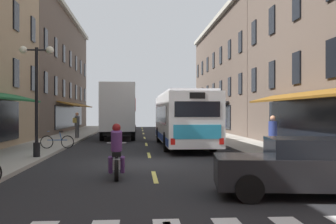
{
  "coord_description": "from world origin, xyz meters",
  "views": [
    {
      "loc": [
        -0.52,
        -16.42,
        2.02
      ],
      "look_at": [
        0.98,
        4.32,
        2.01
      ],
      "focal_mm": 44.68,
      "sensor_mm": 36.0,
      "label": 1
    }
  ],
  "objects_px": {
    "sedan_mid": "(126,124)",
    "pedestrian_far": "(273,135)",
    "pedestrian_mid": "(224,127)",
    "pedestrian_rear": "(219,126)",
    "street_lamp_twin": "(37,95)",
    "box_truck": "(118,112)",
    "bicycle_mid": "(57,141)",
    "pedestrian_near": "(77,124)",
    "motorcycle_rider": "(116,154)",
    "transit_bus": "(183,119)",
    "sedan_near": "(317,167)"
  },
  "relations": [
    {
      "from": "sedan_mid",
      "to": "pedestrian_far",
      "type": "xyz_separation_m",
      "value": [
        6.89,
        -25.57,
        0.29
      ]
    },
    {
      "from": "pedestrian_mid",
      "to": "pedestrian_rear",
      "type": "height_order",
      "value": "pedestrian_rear"
    },
    {
      "from": "sedan_mid",
      "to": "street_lamp_twin",
      "type": "bearing_deg",
      "value": -96.83
    },
    {
      "from": "box_truck",
      "to": "pedestrian_rear",
      "type": "distance_m",
      "value": 7.59
    },
    {
      "from": "bicycle_mid",
      "to": "pedestrian_near",
      "type": "bearing_deg",
      "value": 91.86
    },
    {
      "from": "box_truck",
      "to": "pedestrian_mid",
      "type": "bearing_deg",
      "value": -23.72
    },
    {
      "from": "bicycle_mid",
      "to": "street_lamp_twin",
      "type": "distance_m",
      "value": 4.63
    },
    {
      "from": "motorcycle_rider",
      "to": "bicycle_mid",
      "type": "xyz_separation_m",
      "value": [
        -3.48,
        8.87,
        -0.21
      ]
    },
    {
      "from": "box_truck",
      "to": "sedan_mid",
      "type": "relative_size",
      "value": 1.64
    },
    {
      "from": "transit_bus",
      "to": "box_truck",
      "type": "bearing_deg",
      "value": 119.38
    },
    {
      "from": "pedestrian_mid",
      "to": "street_lamp_twin",
      "type": "xyz_separation_m",
      "value": [
        -10.02,
        -10.3,
        1.76
      ]
    },
    {
      "from": "sedan_near",
      "to": "bicycle_mid",
      "type": "xyz_separation_m",
      "value": [
        -8.38,
        12.16,
        -0.21
      ]
    },
    {
      "from": "transit_bus",
      "to": "sedan_near",
      "type": "relative_size",
      "value": 2.27
    },
    {
      "from": "sedan_near",
      "to": "pedestrian_near",
      "type": "bearing_deg",
      "value": 112.36
    },
    {
      "from": "transit_bus",
      "to": "motorcycle_rider",
      "type": "xyz_separation_m",
      "value": [
        -3.25,
        -11.11,
        -0.92
      ]
    },
    {
      "from": "bicycle_mid",
      "to": "pedestrian_near",
      "type": "xyz_separation_m",
      "value": [
        -0.29,
        8.92,
        0.61
      ]
    },
    {
      "from": "sedan_near",
      "to": "pedestrian_far",
      "type": "relative_size",
      "value": 2.85
    },
    {
      "from": "sedan_near",
      "to": "street_lamp_twin",
      "type": "xyz_separation_m",
      "value": [
        -8.46,
        8.1,
        2.0
      ]
    },
    {
      "from": "pedestrian_near",
      "to": "sedan_near",
      "type": "bearing_deg",
      "value": -33.37
    },
    {
      "from": "box_truck",
      "to": "motorcycle_rider",
      "type": "bearing_deg",
      "value": -87.49
    },
    {
      "from": "motorcycle_rider",
      "to": "pedestrian_near",
      "type": "xyz_separation_m",
      "value": [
        -3.77,
        17.8,
        0.41
      ]
    },
    {
      "from": "pedestrian_mid",
      "to": "box_truck",
      "type": "bearing_deg",
      "value": 67.46
    },
    {
      "from": "sedan_mid",
      "to": "pedestrian_near",
      "type": "relative_size",
      "value": 2.52
    },
    {
      "from": "transit_bus",
      "to": "sedan_near",
      "type": "distance_m",
      "value": 14.52
    },
    {
      "from": "sedan_near",
      "to": "pedestrian_mid",
      "type": "relative_size",
      "value": 3.07
    },
    {
      "from": "transit_bus",
      "to": "sedan_mid",
      "type": "height_order",
      "value": "transit_bus"
    },
    {
      "from": "motorcycle_rider",
      "to": "sedan_near",
      "type": "bearing_deg",
      "value": -33.85
    },
    {
      "from": "transit_bus",
      "to": "sedan_near",
      "type": "xyz_separation_m",
      "value": [
        1.66,
        -14.4,
        -0.92
      ]
    },
    {
      "from": "box_truck",
      "to": "sedan_near",
      "type": "bearing_deg",
      "value": -75.19
    },
    {
      "from": "transit_bus",
      "to": "pedestrian_near",
      "type": "xyz_separation_m",
      "value": [
        -7.01,
        6.69,
        -0.52
      ]
    },
    {
      "from": "bicycle_mid",
      "to": "pedestrian_rear",
      "type": "bearing_deg",
      "value": 40.73
    },
    {
      "from": "sedan_near",
      "to": "box_truck",
      "type": "bearing_deg",
      "value": 104.81
    },
    {
      "from": "pedestrian_far",
      "to": "street_lamp_twin",
      "type": "bearing_deg",
      "value": 118.07
    },
    {
      "from": "sedan_mid",
      "to": "pedestrian_rear",
      "type": "xyz_separation_m",
      "value": [
        7.23,
        -12.27,
        0.24
      ]
    },
    {
      "from": "pedestrian_far",
      "to": "pedestrian_mid",
      "type": "bearing_deg",
      "value": 30.18
    },
    {
      "from": "pedestrian_rear",
      "to": "motorcycle_rider",
      "type": "bearing_deg",
      "value": 53.42
    },
    {
      "from": "motorcycle_rider",
      "to": "pedestrian_far",
      "type": "bearing_deg",
      "value": 34.32
    },
    {
      "from": "pedestrian_near",
      "to": "transit_bus",
      "type": "bearing_deg",
      "value": -9.37
    },
    {
      "from": "motorcycle_rider",
      "to": "bicycle_mid",
      "type": "bearing_deg",
      "value": 111.4
    },
    {
      "from": "transit_bus",
      "to": "sedan_mid",
      "type": "relative_size",
      "value": 2.41
    },
    {
      "from": "sedan_near",
      "to": "pedestrian_near",
      "type": "height_order",
      "value": "pedestrian_near"
    },
    {
      "from": "box_truck",
      "to": "pedestrian_rear",
      "type": "bearing_deg",
      "value": -5.19
    },
    {
      "from": "transit_bus",
      "to": "pedestrian_rear",
      "type": "height_order",
      "value": "transit_bus"
    },
    {
      "from": "pedestrian_near",
      "to": "pedestrian_far",
      "type": "xyz_separation_m",
      "value": [
        10.1,
        -13.47,
        -0.09
      ]
    },
    {
      "from": "sedan_near",
      "to": "street_lamp_twin",
      "type": "height_order",
      "value": "street_lamp_twin"
    },
    {
      "from": "pedestrian_rear",
      "to": "box_truck",
      "type": "bearing_deg",
      "value": -21.0
    },
    {
      "from": "sedan_mid",
      "to": "box_truck",
      "type": "bearing_deg",
      "value": -91.26
    },
    {
      "from": "sedan_mid",
      "to": "motorcycle_rider",
      "type": "distance_m",
      "value": 29.9
    },
    {
      "from": "sedan_near",
      "to": "street_lamp_twin",
      "type": "bearing_deg",
      "value": 136.23
    },
    {
      "from": "pedestrian_rear",
      "to": "street_lamp_twin",
      "type": "bearing_deg",
      "value": 35.57
    }
  ]
}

